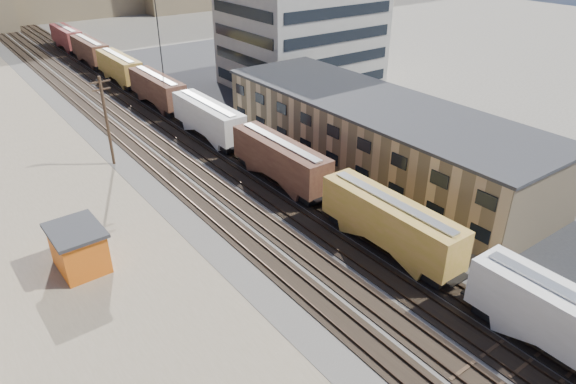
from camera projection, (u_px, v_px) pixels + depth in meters
ground at (482, 357)px, 32.21m from camera, size 300.00×300.00×0.00m
ballast_bed at (156, 127)px, 67.71m from camera, size 18.00×200.00×0.06m
dirt_yard at (6, 200)px, 50.16m from camera, size 24.00×180.00×0.03m
asphalt_lot at (356, 125)px, 68.57m from camera, size 26.00×120.00×0.04m
rail_tracks at (152, 127)px, 67.39m from camera, size 11.40×200.00×0.24m
freight_train at (181, 102)px, 68.33m from camera, size 3.00×119.74×4.46m
warehouse at (374, 133)px, 56.09m from camera, size 12.40×40.40×7.25m
office_tower at (301, 26)px, 81.51m from camera, size 22.60×18.60×18.45m
utility_pole_north at (106, 119)px, 55.10m from camera, size 2.20×0.32×10.00m
radio_mast at (159, 39)px, 73.67m from camera, size 1.20×0.16×18.00m
maintenance_shed at (79, 248)px, 39.71m from camera, size 3.89×4.96×3.56m
parked_car_blue at (276, 93)px, 78.22m from camera, size 6.60×5.56×1.68m
parked_car_far at (357, 86)px, 81.81m from camera, size 3.23×4.79×1.51m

